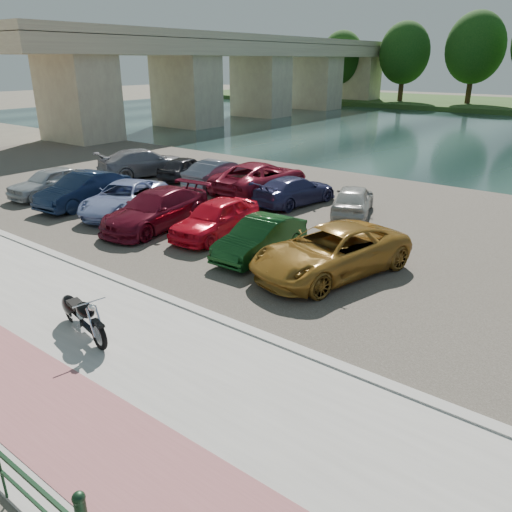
{
  "coord_description": "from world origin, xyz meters",
  "views": [
    {
      "loc": [
        8.29,
        -6.15,
        6.11
      ],
      "look_at": [
        0.54,
        3.94,
        1.1
      ],
      "focal_mm": 35.0,
      "sensor_mm": 36.0,
      "label": 1
    }
  ],
  "objects_px": {
    "car_0": "(50,182)",
    "car_1": "(84,190)",
    "car_2": "(124,198)",
    "motorcycle": "(80,314)"
  },
  "relations": [
    {
      "from": "car_1",
      "to": "car_2",
      "type": "xyz_separation_m",
      "value": [
        2.35,
        0.35,
        -0.07
      ]
    },
    {
      "from": "motorcycle",
      "to": "car_2",
      "type": "bearing_deg",
      "value": 147.32
    },
    {
      "from": "car_0",
      "to": "car_2",
      "type": "height_order",
      "value": "car_0"
    },
    {
      "from": "car_1",
      "to": "car_2",
      "type": "relative_size",
      "value": 0.93
    },
    {
      "from": "car_2",
      "to": "car_0",
      "type": "bearing_deg",
      "value": 161.64
    },
    {
      "from": "car_1",
      "to": "car_2",
      "type": "height_order",
      "value": "car_1"
    },
    {
      "from": "car_1",
      "to": "motorcycle",
      "type": "bearing_deg",
      "value": -41.5
    },
    {
      "from": "motorcycle",
      "to": "car_0",
      "type": "distance_m",
      "value": 14.06
    },
    {
      "from": "car_0",
      "to": "car_1",
      "type": "bearing_deg",
      "value": -1.36
    },
    {
      "from": "car_0",
      "to": "car_1",
      "type": "relative_size",
      "value": 0.91
    }
  ]
}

